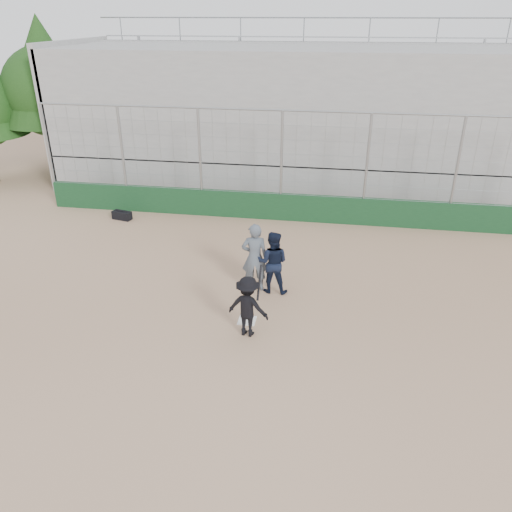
% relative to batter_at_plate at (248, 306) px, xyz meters
% --- Properties ---
extents(ground, '(90.00, 90.00, 0.00)m').
position_rel_batter_at_plate_xyz_m(ground, '(-0.13, 0.54, -0.77)').
color(ground, '#866248').
rests_on(ground, ground).
extents(home_plate, '(0.44, 0.44, 0.02)m').
position_rel_batter_at_plate_xyz_m(home_plate, '(-0.13, 0.54, -0.76)').
color(home_plate, white).
rests_on(home_plate, ground).
extents(backstop, '(18.10, 0.25, 4.04)m').
position_rel_batter_at_plate_xyz_m(backstop, '(-0.13, 7.54, 0.19)').
color(backstop, '#10351A').
rests_on(backstop, ground).
extents(bleachers, '(20.25, 6.70, 6.98)m').
position_rel_batter_at_plate_xyz_m(bleachers, '(-0.13, 12.49, 2.15)').
color(bleachers, gray).
rests_on(bleachers, ground).
extents(tree_left, '(4.48, 4.48, 7.00)m').
position_rel_batter_at_plate_xyz_m(tree_left, '(-11.13, 11.54, 3.62)').
color(tree_left, '#372214').
rests_on(tree_left, ground).
extents(batter_at_plate, '(1.09, 0.81, 1.72)m').
position_rel_batter_at_plate_xyz_m(batter_at_plate, '(0.00, 0.00, 0.00)').
color(batter_at_plate, black).
rests_on(batter_at_plate, ground).
extents(catcher_crouched, '(0.91, 0.73, 1.22)m').
position_rel_batter_at_plate_xyz_m(catcher_crouched, '(0.30, 2.10, -0.16)').
color(catcher_crouched, black).
rests_on(catcher_crouched, ground).
extents(umpire, '(0.78, 0.57, 1.78)m').
position_rel_batter_at_plate_xyz_m(umpire, '(-0.20, 2.18, 0.12)').
color(umpire, '#4C5560').
rests_on(umpire, ground).
extents(equipment_bag, '(0.78, 0.47, 0.35)m').
position_rel_batter_at_plate_xyz_m(equipment_bag, '(-6.00, 6.57, -0.61)').
color(equipment_bag, black).
rests_on(equipment_bag, ground).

